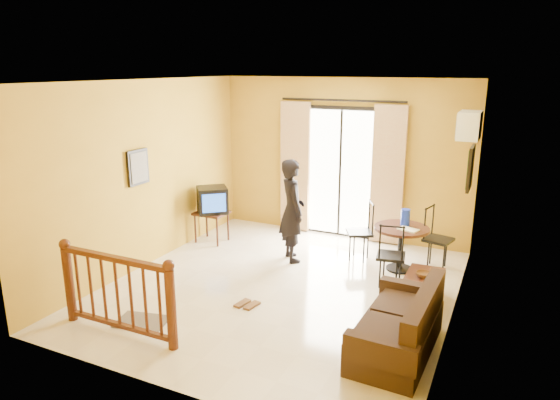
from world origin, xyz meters
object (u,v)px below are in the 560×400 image
at_px(television, 212,200).
at_px(dining_table, 401,236).
at_px(sofa, 401,329).
at_px(coffee_table, 423,285).
at_px(standing_person, 292,210).

bearing_deg(television, dining_table, -37.51).
bearing_deg(sofa, coffee_table, 92.14).
bearing_deg(standing_person, coffee_table, -146.82).
relative_size(television, dining_table, 0.82).
height_order(television, coffee_table, television).
xyz_separation_m(dining_table, coffee_table, (0.50, -0.96, -0.29)).
xyz_separation_m(coffee_table, standing_person, (-2.14, 0.64, 0.57)).
distance_m(television, sofa, 4.30).
xyz_separation_m(dining_table, standing_person, (-1.64, -0.32, 0.28)).
bearing_deg(coffee_table, television, 167.77).
xyz_separation_m(coffee_table, sofa, (-0.00, -1.30, 0.04)).
xyz_separation_m(sofa, standing_person, (-2.14, 1.94, 0.53)).
height_order(television, standing_person, standing_person).
bearing_deg(dining_table, standing_person, -168.95).
xyz_separation_m(television, coffee_table, (3.72, -0.81, -0.52)).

